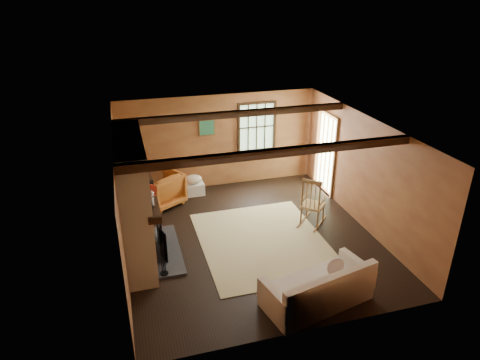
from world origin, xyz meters
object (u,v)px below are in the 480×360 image
object	(u,v)px
armchair	(161,189)
laundry_basket	(194,189)
fireplace	(136,205)
sofa	(319,290)
rocking_chair	(312,204)

from	to	relation	value
armchair	laundry_basket	bearing A→B (deg)	171.57
fireplace	armchair	bearing A→B (deg)	72.56
fireplace	sofa	size ratio (longest dim) A/B	1.23
sofa	armchair	world-z (taller)	armchair
rocking_chair	laundry_basket	bearing A→B (deg)	-0.02
rocking_chair	fireplace	bearing A→B (deg)	47.42
rocking_chair	laundry_basket	distance (m)	3.12
armchair	rocking_chair	bearing A→B (deg)	118.59
rocking_chair	sofa	xyz separation A→B (m)	(-0.99, -2.44, -0.21)
sofa	armchair	distance (m)	4.74
rocking_chair	sofa	distance (m)	2.64
fireplace	sofa	distance (m)	3.61
sofa	laundry_basket	size ratio (longest dim) A/B	3.90
rocking_chair	sofa	world-z (taller)	rocking_chair
laundry_basket	armchair	size ratio (longest dim) A/B	0.56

